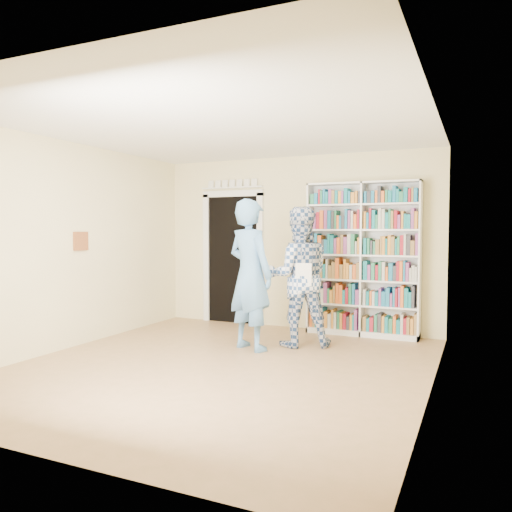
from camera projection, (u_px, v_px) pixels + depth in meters
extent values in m
plane|color=olive|center=(221.00, 367.00, 5.66)|extent=(5.00, 5.00, 0.00)
plane|color=white|center=(220.00, 126.00, 5.51)|extent=(5.00, 5.00, 0.00)
plane|color=#F7E9AA|center=(296.00, 243.00, 7.86)|extent=(4.50, 0.00, 4.50)
plane|color=#F7E9AA|center=(69.00, 245.00, 6.51)|extent=(0.00, 5.00, 5.00)
plane|color=#F7E9AA|center=(433.00, 251.00, 4.66)|extent=(0.00, 5.00, 5.00)
cube|color=white|center=(363.00, 259.00, 7.28)|extent=(1.63, 0.31, 2.24)
cube|color=white|center=(363.00, 259.00, 7.28)|extent=(0.03, 0.31, 2.24)
cube|color=black|center=(233.00, 260.00, 8.31)|extent=(0.90, 0.03, 2.10)
cube|color=white|center=(207.00, 259.00, 8.50)|extent=(0.10, 0.06, 2.20)
cube|color=white|center=(260.00, 261.00, 8.09)|extent=(0.10, 0.06, 2.20)
cube|color=white|center=(233.00, 194.00, 8.24)|extent=(1.10, 0.06, 0.10)
cube|color=white|center=(232.00, 188.00, 8.23)|extent=(1.10, 0.08, 0.02)
cube|color=brown|center=(81.00, 241.00, 6.68)|extent=(0.03, 0.25, 0.25)
imported|color=#5589BD|center=(250.00, 275.00, 6.44)|extent=(0.83, 0.69, 1.95)
imported|color=navy|center=(298.00, 277.00, 6.63)|extent=(1.12, 1.04, 1.86)
cube|color=white|center=(303.00, 275.00, 6.33)|extent=(0.21, 0.04, 0.29)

